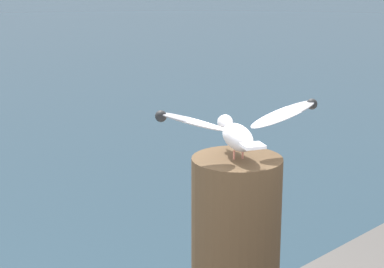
# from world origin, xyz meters

# --- Properties ---
(seagull) EXTENTS (0.63, 0.40, 0.22)m
(seagull) POSITION_xyz_m (0.93, -0.44, 2.44)
(seagull) COLOR #C67360
(seagull) RESTS_ON mooring_post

